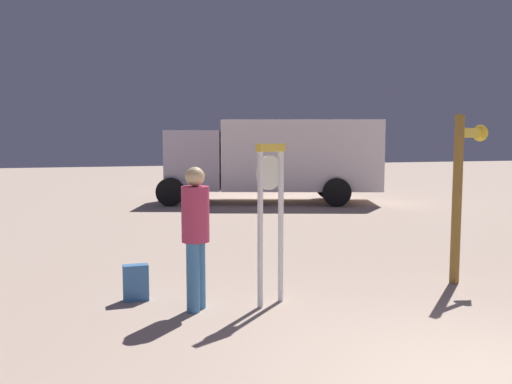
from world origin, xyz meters
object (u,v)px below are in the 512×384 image
(arrow_sign, at_px, (467,171))
(box_truck_near, at_px, (277,157))
(standing_clock, at_px, (270,205))
(backpack, at_px, (136,283))
(person_near_clock, at_px, (196,231))

(arrow_sign, height_order, box_truck_near, box_truck_near)
(standing_clock, bearing_deg, arrow_sign, 4.31)
(backpack, xyz_separation_m, box_truck_near, (5.55, 9.95, 1.30))
(standing_clock, height_order, person_near_clock, standing_clock)
(standing_clock, relative_size, arrow_sign, 0.83)
(standing_clock, distance_m, person_near_clock, 0.99)
(person_near_clock, height_order, box_truck_near, box_truck_near)
(arrow_sign, relative_size, person_near_clock, 1.39)
(arrow_sign, bearing_deg, person_near_clock, -177.42)
(person_near_clock, distance_m, backpack, 1.20)
(standing_clock, bearing_deg, backpack, 156.94)
(backpack, distance_m, box_truck_near, 11.47)
(arrow_sign, xyz_separation_m, person_near_clock, (-4.11, -0.19, -0.66))
(arrow_sign, height_order, person_near_clock, arrow_sign)
(person_near_clock, relative_size, backpack, 3.72)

